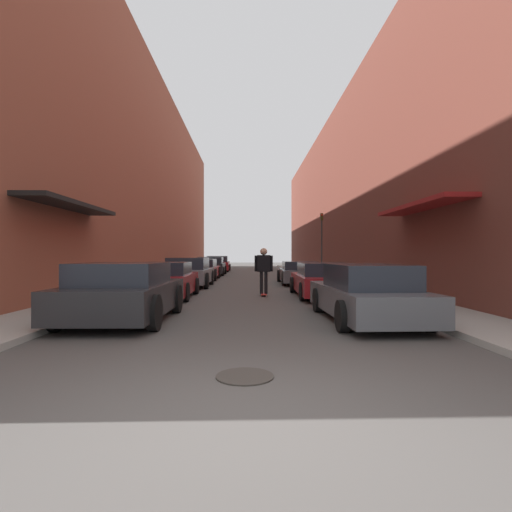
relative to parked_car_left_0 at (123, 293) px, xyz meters
The scene contains 17 objects.
ground 13.67m from the parked_car_left_0, 78.42° to the left, with size 103.13×103.13×0.00m, color #4C4947.
curb_strip_left 18.17m from the parked_car_left_0, 95.98° to the left, with size 1.80×46.88×0.12m.
curb_strip_right 19.52m from the parked_car_left_0, 67.80° to the left, with size 1.80×46.88×0.12m.
building_row_left 19.57m from the parked_car_left_0, 104.86° to the left, with size 4.90×46.88×12.94m.
building_row_right 21.32m from the parked_car_left_0, 60.37° to the left, with size 4.90×46.88×10.83m.
parked_car_left_0 is the anchor object (origin of this frame).
parked_car_left_1 4.77m from the parked_car_left_0, 90.46° to the left, with size 1.89×3.98×1.22m.
parked_car_left_2 9.46m from the parked_car_left_0, 89.74° to the left, with size 2.02×3.96×1.33m.
parked_car_left_3 14.57m from the parked_car_left_0, 89.81° to the left, with size 1.92×4.46×1.21m.
parked_car_left_4 20.03m from the parked_car_left_0, 89.79° to the left, with size 2.06×4.58×1.30m.
parked_car_left_5 25.84m from the parked_car_left_0, 89.67° to the left, with size 2.06×4.81×1.34m.
parked_car_right_0 5.38m from the parked_car_left_0, ahead, with size 1.86×4.35×1.26m.
parked_car_right_1 7.39m from the parked_car_left_0, 42.95° to the left, with size 2.04×4.57×1.19m.
parked_car_right_2 12.42m from the parked_car_left_0, 64.55° to the left, with size 1.98×4.72×1.13m.
skateboarder 6.33m from the parked_car_left_0, 58.32° to the left, with size 0.65×0.78×1.71m.
manhole_cover 4.93m from the parked_car_left_0, 56.27° to the right, with size 0.70×0.70×0.02m.
traffic_light 17.83m from the parked_car_left_0, 65.36° to the left, with size 0.16×0.22×3.95m.
Camera 1 is at (0.01, -3.48, 1.48)m, focal length 28.00 mm.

